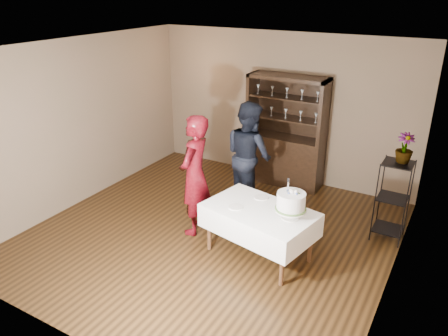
{
  "coord_description": "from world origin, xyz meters",
  "views": [
    {
      "loc": [
        2.96,
        -4.77,
        3.46
      ],
      "look_at": [
        0.15,
        0.1,
        1.07
      ],
      "focal_mm": 35.0,
      "sensor_mm": 36.0,
      "label": 1
    }
  ],
  "objects": [
    {
      "name": "woman",
      "position": [
        -0.27,
        -0.01,
        0.9
      ],
      "size": [
        0.52,
        0.71,
        1.8
      ],
      "primitive_type": "imported",
      "rotation": [
        0.0,
        0.0,
        -1.43
      ],
      "color": "#36040C",
      "rests_on": "floor"
    },
    {
      "name": "cake",
      "position": [
        1.28,
        -0.17,
        0.94
      ],
      "size": [
        0.46,
        0.46,
        0.55
      ],
      "rotation": [
        0.0,
        0.0,
        0.37
      ],
      "color": "white",
      "rests_on": "cake_table"
    },
    {
      "name": "man",
      "position": [
        0.03,
        1.12,
        0.89
      ],
      "size": [
        1.08,
        1.0,
        1.78
      ],
      "primitive_type": "imported",
      "rotation": [
        0.0,
        0.0,
        2.66
      ],
      "color": "black",
      "rests_on": "floor"
    },
    {
      "name": "plate_far",
      "position": [
        0.72,
        0.16,
        0.72
      ],
      "size": [
        0.24,
        0.24,
        0.01
      ],
      "primitive_type": "cylinder",
      "rotation": [
        0.0,
        0.0,
        -0.24
      ],
      "color": "white",
      "rests_on": "cake_table"
    },
    {
      "name": "cake_table",
      "position": [
        0.84,
        -0.15,
        0.54
      ],
      "size": [
        1.58,
        1.15,
        0.71
      ],
      "rotation": [
        0.0,
        0.0,
        -0.2
      ],
      "color": "white",
      "rests_on": "floor"
    },
    {
      "name": "plate_near",
      "position": [
        0.55,
        -0.27,
        0.72
      ],
      "size": [
        0.22,
        0.22,
        0.01
      ],
      "primitive_type": "cylinder",
      "rotation": [
        0.0,
        0.0,
        0.17
      ],
      "color": "white",
      "rests_on": "cake_table"
    },
    {
      "name": "china_hutch",
      "position": [
        0.2,
        2.25,
        0.66
      ],
      "size": [
        1.4,
        0.48,
        2.0
      ],
      "color": "black",
      "rests_on": "floor"
    },
    {
      "name": "wall_left",
      "position": [
        -2.5,
        0.0,
        1.35
      ],
      "size": [
        0.02,
        5.0,
        2.7
      ],
      "primitive_type": "cube",
      "color": "brown",
      "rests_on": "floor"
    },
    {
      "name": "potted_plant",
      "position": [
        2.32,
        1.25,
        1.4
      ],
      "size": [
        0.31,
        0.31,
        0.42
      ],
      "primitive_type": "imported",
      "rotation": [
        0.0,
        0.0,
        0.4
      ],
      "color": "#4B7035",
      "rests_on": "plant_etagere"
    },
    {
      "name": "wall_right",
      "position": [
        2.5,
        0.0,
        1.35
      ],
      "size": [
        0.02,
        5.0,
        2.7
      ],
      "primitive_type": "cube",
      "color": "brown",
      "rests_on": "floor"
    },
    {
      "name": "back_wall",
      "position": [
        0.0,
        2.5,
        1.35
      ],
      "size": [
        5.0,
        0.02,
        2.7
      ],
      "primitive_type": "cube",
      "color": "brown",
      "rests_on": "floor"
    },
    {
      "name": "plant_etagere",
      "position": [
        2.28,
        1.2,
        0.65
      ],
      "size": [
        0.42,
        0.42,
        1.2
      ],
      "color": "black",
      "rests_on": "floor"
    },
    {
      "name": "ceiling",
      "position": [
        0.0,
        0.0,
        2.7
      ],
      "size": [
        5.0,
        5.0,
        0.0
      ],
      "primitive_type": "plane",
      "rotation": [
        3.14,
        0.0,
        0.0
      ],
      "color": "silver",
      "rests_on": "back_wall"
    },
    {
      "name": "floor",
      "position": [
        0.0,
        0.0,
        0.0
      ],
      "size": [
        5.0,
        5.0,
        0.0
      ],
      "primitive_type": "plane",
      "color": "black",
      "rests_on": "ground"
    }
  ]
}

